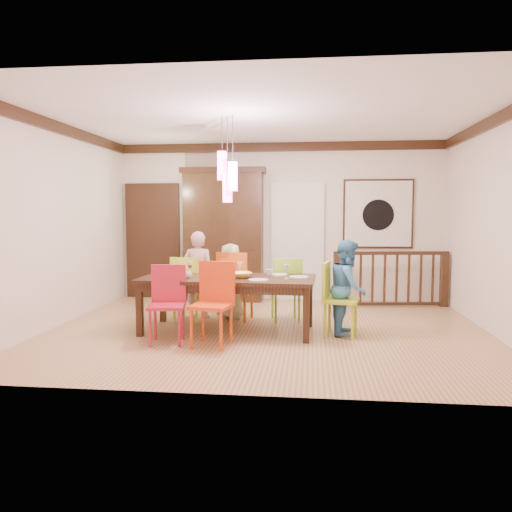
# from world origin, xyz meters

# --- Properties ---
(floor) EXTENTS (6.00, 6.00, 0.00)m
(floor) POSITION_xyz_m (0.00, 0.00, 0.00)
(floor) COLOR #9C6C4B
(floor) RESTS_ON ground
(ceiling) EXTENTS (6.00, 6.00, 0.00)m
(ceiling) POSITION_xyz_m (0.00, 0.00, 2.90)
(ceiling) COLOR white
(ceiling) RESTS_ON wall_back
(wall_back) EXTENTS (6.00, 0.00, 6.00)m
(wall_back) POSITION_xyz_m (0.00, 2.50, 1.45)
(wall_back) COLOR silver
(wall_back) RESTS_ON floor
(wall_left) EXTENTS (0.00, 5.00, 5.00)m
(wall_left) POSITION_xyz_m (-3.00, 0.00, 1.45)
(wall_left) COLOR silver
(wall_left) RESTS_ON floor
(wall_right) EXTENTS (0.00, 5.00, 5.00)m
(wall_right) POSITION_xyz_m (3.00, 0.00, 1.45)
(wall_right) COLOR silver
(wall_right) RESTS_ON floor
(crown_molding) EXTENTS (6.00, 5.00, 0.16)m
(crown_molding) POSITION_xyz_m (0.00, 0.00, 2.82)
(crown_molding) COLOR black
(crown_molding) RESTS_ON wall_back
(panel_door) EXTENTS (1.04, 0.07, 2.24)m
(panel_door) POSITION_xyz_m (-2.40, 2.45, 1.05)
(panel_door) COLOR black
(panel_door) RESTS_ON wall_back
(white_doorway) EXTENTS (0.97, 0.05, 2.22)m
(white_doorway) POSITION_xyz_m (0.35, 2.46, 1.05)
(white_doorway) COLOR silver
(white_doorway) RESTS_ON wall_back
(painting) EXTENTS (1.25, 0.06, 1.25)m
(painting) POSITION_xyz_m (1.80, 2.46, 1.60)
(painting) COLOR black
(painting) RESTS_ON wall_back
(pendant_cluster) EXTENTS (0.27, 0.21, 1.14)m
(pendant_cluster) POSITION_xyz_m (-0.52, -0.14, 2.11)
(pendant_cluster) COLOR #FF4CBC
(pendant_cluster) RESTS_ON ceiling
(dining_table) EXTENTS (2.38, 1.16, 0.75)m
(dining_table) POSITION_xyz_m (-0.52, -0.14, 0.67)
(dining_table) COLOR black
(dining_table) RESTS_ON floor
(chair_far_left) EXTENTS (0.50, 0.50, 0.97)m
(chair_far_left) POSITION_xyz_m (-1.22, 0.53, 0.55)
(chair_far_left) COLOR #B9CF2C
(chair_far_left) RESTS_ON floor
(chair_far_mid) EXTENTS (0.54, 0.54, 1.04)m
(chair_far_mid) POSITION_xyz_m (-0.52, 0.61, 0.60)
(chair_far_mid) COLOR #C24C12
(chair_far_mid) RESTS_ON floor
(chair_far_right) EXTENTS (0.51, 0.51, 0.95)m
(chair_far_right) POSITION_xyz_m (0.23, 0.63, 0.55)
(chair_far_right) COLOR #8ACB2B
(chair_far_right) RESTS_ON floor
(chair_near_left) EXTENTS (0.49, 0.49, 0.97)m
(chair_near_left) POSITION_xyz_m (-1.17, -0.84, 0.55)
(chair_near_left) COLOR #AF182D
(chair_near_left) RESTS_ON floor
(chair_near_mid) EXTENTS (0.53, 0.53, 1.02)m
(chair_near_mid) POSITION_xyz_m (-0.59, -0.91, 0.58)
(chair_near_mid) COLOR red
(chair_near_mid) RESTS_ON floor
(chair_end_right) EXTENTS (0.52, 0.52, 0.97)m
(chair_end_right) POSITION_xyz_m (1.00, -0.21, 0.56)
(chair_end_right) COLOR #B3CD25
(chair_end_right) RESTS_ON floor
(china_hutch) EXTENTS (1.54, 0.46, 2.44)m
(china_hutch) POSITION_xyz_m (-1.01, 2.30, 1.22)
(china_hutch) COLOR black
(china_hutch) RESTS_ON floor
(balustrade) EXTENTS (2.00, 0.34, 0.96)m
(balustrade) POSITION_xyz_m (1.97, 1.95, 0.50)
(balustrade) COLOR black
(balustrade) RESTS_ON floor
(person_far_left) EXTENTS (0.50, 0.34, 1.34)m
(person_far_left) POSITION_xyz_m (-1.12, 0.68, 0.67)
(person_far_left) COLOR beige
(person_far_left) RESTS_ON floor
(person_far_mid) EXTENTS (0.62, 0.45, 1.16)m
(person_far_mid) POSITION_xyz_m (-0.62, 0.68, 0.58)
(person_far_mid) COLOR #B8B58B
(person_far_mid) RESTS_ON floor
(person_end_right) EXTENTS (0.55, 0.67, 1.26)m
(person_end_right) POSITION_xyz_m (1.09, -0.11, 0.63)
(person_end_right) COLOR #4283BA
(person_end_right) RESTS_ON floor
(serving_bowl) EXTENTS (0.39, 0.39, 0.08)m
(serving_bowl) POSITION_xyz_m (-0.34, -0.21, 0.79)
(serving_bowl) COLOR yellow
(serving_bowl) RESTS_ON dining_table
(small_bowl) EXTENTS (0.20, 0.20, 0.05)m
(small_bowl) POSITION_xyz_m (-0.68, -0.02, 0.78)
(small_bowl) COLOR white
(small_bowl) RESTS_ON dining_table
(cup_left) EXTENTS (0.16, 0.16, 0.09)m
(cup_left) POSITION_xyz_m (-1.04, -0.34, 0.80)
(cup_left) COLOR silver
(cup_left) RESTS_ON dining_table
(cup_right) EXTENTS (0.12, 0.12, 0.09)m
(cup_right) POSITION_xyz_m (0.03, 0.08, 0.79)
(cup_right) COLOR silver
(cup_right) RESTS_ON dining_table
(plate_far_left) EXTENTS (0.26, 0.26, 0.01)m
(plate_far_left) POSITION_xyz_m (-1.27, 0.16, 0.76)
(plate_far_left) COLOR white
(plate_far_left) RESTS_ON dining_table
(plate_far_mid) EXTENTS (0.26, 0.26, 0.01)m
(plate_far_mid) POSITION_xyz_m (-0.45, 0.14, 0.76)
(plate_far_mid) COLOR white
(plate_far_mid) RESTS_ON dining_table
(plate_far_right) EXTENTS (0.26, 0.26, 0.01)m
(plate_far_right) POSITION_xyz_m (0.16, 0.15, 0.76)
(plate_far_right) COLOR white
(plate_far_right) RESTS_ON dining_table
(plate_near_left) EXTENTS (0.26, 0.26, 0.01)m
(plate_near_left) POSITION_xyz_m (-1.23, -0.38, 0.76)
(plate_near_left) COLOR white
(plate_near_left) RESTS_ON dining_table
(plate_near_mid) EXTENTS (0.26, 0.26, 0.01)m
(plate_near_mid) POSITION_xyz_m (-0.07, -0.44, 0.76)
(plate_near_mid) COLOR white
(plate_near_mid) RESTS_ON dining_table
(plate_end_right) EXTENTS (0.26, 0.26, 0.01)m
(plate_end_right) POSITION_xyz_m (0.44, -0.09, 0.76)
(plate_end_right) COLOR white
(plate_end_right) RESTS_ON dining_table
(wine_glass_a) EXTENTS (0.08, 0.08, 0.19)m
(wine_glass_a) POSITION_xyz_m (-1.08, -0.01, 0.84)
(wine_glass_a) COLOR #590C19
(wine_glass_a) RESTS_ON dining_table
(wine_glass_b) EXTENTS (0.08, 0.08, 0.19)m
(wine_glass_b) POSITION_xyz_m (-0.38, 0.04, 0.84)
(wine_glass_b) COLOR silver
(wine_glass_b) RESTS_ON dining_table
(wine_glass_c) EXTENTS (0.08, 0.08, 0.19)m
(wine_glass_c) POSITION_xyz_m (-0.62, -0.35, 0.84)
(wine_glass_c) COLOR #590C19
(wine_glass_c) RESTS_ON dining_table
(wine_glass_d) EXTENTS (0.08, 0.08, 0.19)m
(wine_glass_d) POSITION_xyz_m (0.28, -0.23, 0.84)
(wine_glass_d) COLOR silver
(wine_glass_d) RESTS_ON dining_table
(napkin) EXTENTS (0.18, 0.14, 0.01)m
(napkin) POSITION_xyz_m (-0.56, -0.46, 0.76)
(napkin) COLOR #D83359
(napkin) RESTS_ON dining_table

